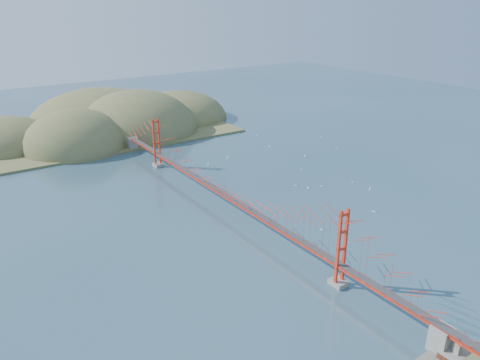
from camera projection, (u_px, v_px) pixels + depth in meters
ground at (225, 210)px, 89.19m from camera, size 320.00×320.00×0.00m
bridge at (224, 175)px, 86.78m from camera, size 2.20×94.40×12.00m
fort at (456, 354)px, 52.27m from camera, size 3.70×2.30×1.75m
far_headlands at (112, 130)px, 143.23m from camera, size 84.00×58.00×25.00m
sailboat_14 at (352, 182)px, 102.29m from camera, size 0.51×0.51×0.56m
sailboat_17 at (321, 137)px, 135.04m from camera, size 0.52×0.51×0.59m
sailboat_2 at (370, 189)px, 98.52m from camera, size 0.55×0.48×0.64m
sailboat_6 at (374, 211)px, 88.39m from camera, size 0.64×0.66×0.74m
sailboat_10 at (322, 229)px, 81.49m from camera, size 0.66×0.66×0.72m
sailboat_4 at (301, 169)px, 109.87m from camera, size 0.57×0.57×0.61m
sailboat_1 at (322, 186)px, 100.30m from camera, size 0.66×0.66×0.69m
sailboat_15 at (257, 135)px, 137.47m from camera, size 0.57×0.57×0.62m
sailboat_3 at (228, 158)px, 117.74m from camera, size 0.58×0.47×0.68m
sailboat_16 at (296, 185)px, 100.61m from camera, size 0.67×0.67×0.70m
sailboat_7 at (269, 147)px, 126.34m from camera, size 0.59×0.52×0.67m
sailboat_9 at (305, 156)px, 119.40m from camera, size 0.64×0.64×0.71m
sailboat_0 at (308, 188)px, 99.24m from camera, size 0.61×0.61×0.69m
sailboat_12 at (208, 164)px, 113.32m from camera, size 0.62×0.54×0.71m
sailboat_8 at (336, 149)px, 124.78m from camera, size 0.65×0.65×0.68m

